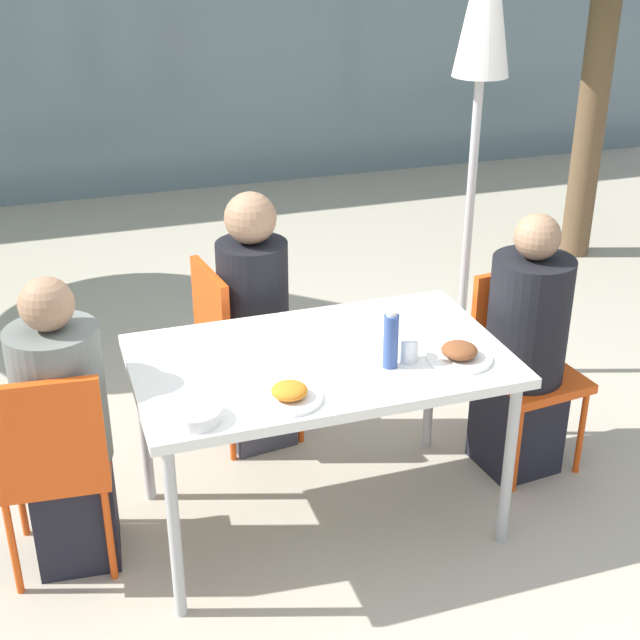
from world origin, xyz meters
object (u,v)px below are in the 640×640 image
Objects in this scene: chair_right at (522,354)px; bottle at (391,340)px; person_right at (524,354)px; person_far at (254,327)px; person_left at (65,434)px; closed_umbrella at (482,48)px; drinking_cup at (409,349)px; salad_bowl at (195,414)px; chair_far at (234,340)px; chair_left at (52,457)px.

bottle is (-0.78, -0.34, 0.36)m from chair_right.
person_far is (-1.04, 0.57, 0.02)m from person_right.
bottle is at bearing -6.65° from person_left.
bottle reaches higher than chair_right.
closed_umbrella is at bearing 96.00° from person_far.
drinking_cup is at bearing -4.96° from person_left.
salad_bowl is at bearing -168.79° from drinking_cup.
bottle is at bearing 16.85° from chair_far.
chair_far is at bearing -30.08° from chair_right.
chair_right is at bearing -121.96° from person_right.
chair_left is 0.37× the size of closed_umbrella.
chair_far is 3.86× the size of bottle.
person_left is 1.30m from drinking_cup.
person_right is 1.19m from person_far.
person_right is 6.58× the size of salad_bowl.
drinking_cup is (-0.80, -1.10, -0.89)m from closed_umbrella.
chair_far is 4.83× the size of salad_bowl.
person_left is 1.00m from chair_far.
salad_bowl is at bearing -37.80° from person_left.
closed_umbrella reaches higher than chair_right.
closed_umbrella reaches higher than person_far.
closed_umbrella is at bearing 93.43° from chair_far.
person_right is at bearing 58.04° from chair_right.
person_left is 0.98× the size of person_right.
chair_left is at bearing -3.39° from person_right.
person_left is at bearing -157.00° from closed_umbrella.
person_far is at bearing 115.86° from drinking_cup.
person_right is 0.98× the size of person_far.
person_right reaches higher than person_left.
salad_bowl is at bearing -32.23° from person_far.
person_far reaches higher than person_left.
chair_right is 1.19m from person_far.
person_right reaches higher than salad_bowl.
closed_umbrella is (2.11, 0.95, 1.19)m from chair_left.
chair_right is at bearing 58.33° from person_far.
chair_right is 1.42m from closed_umbrella.
person_right is at bearing 19.47° from bottle.
person_left is 1.34× the size of chair_right.
person_left is at bearing 168.21° from bottle.
person_right is 0.84m from bottle.
chair_right and chair_far have the same top height.
person_far is at bearing 39.18° from person_left.
person_left is 1.95m from chair_right.
person_right is at bearing 20.08° from drinking_cup.
chair_far is at bearing 119.43° from drinking_cup.
bottle is (-0.73, -0.26, 0.31)m from person_right.
person_left is at bearing 58.04° from chair_left.
chair_left is 2.60m from closed_umbrella.
person_far is 5.36× the size of bottle.
bottle is at bearing -128.27° from closed_umbrella.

